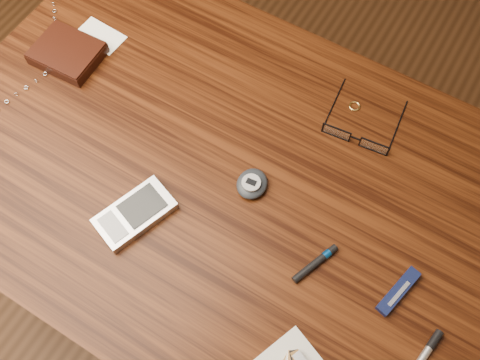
{
  "coord_description": "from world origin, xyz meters",
  "views": [
    {
      "loc": [
        0.25,
        -0.34,
        1.56
      ],
      "look_at": [
        0.05,
        -0.0,
        0.76
      ],
      "focal_mm": 40.0,
      "sensor_mm": 36.0,
      "label": 1
    }
  ],
  "objects_px": {
    "pocket_knife": "(398,291)",
    "pda_phone": "(135,214)",
    "pedometer": "(252,184)",
    "wallet_and_card": "(68,53)",
    "eyeglasses": "(356,136)",
    "desk": "(217,193)"
  },
  "relations": [
    {
      "from": "pocket_knife",
      "to": "pda_phone",
      "type": "bearing_deg",
      "value": -166.01
    },
    {
      "from": "pda_phone",
      "to": "pocket_knife",
      "type": "xyz_separation_m",
      "value": [
        0.42,
        0.1,
        -0.0
      ]
    },
    {
      "from": "pedometer",
      "to": "pda_phone",
      "type": "bearing_deg",
      "value": -133.36
    },
    {
      "from": "pedometer",
      "to": "pocket_knife",
      "type": "height_order",
      "value": "pedometer"
    },
    {
      "from": "pda_phone",
      "to": "pocket_knife",
      "type": "bearing_deg",
      "value": 13.99
    },
    {
      "from": "wallet_and_card",
      "to": "eyeglasses",
      "type": "height_order",
      "value": "same"
    },
    {
      "from": "eyeglasses",
      "to": "pda_phone",
      "type": "xyz_separation_m",
      "value": [
        -0.25,
        -0.31,
        -0.0
      ]
    },
    {
      "from": "eyeglasses",
      "to": "pda_phone",
      "type": "bearing_deg",
      "value": -127.89
    },
    {
      "from": "desk",
      "to": "wallet_and_card",
      "type": "xyz_separation_m",
      "value": [
        -0.36,
        0.06,
        0.12
      ]
    },
    {
      "from": "wallet_and_card",
      "to": "pda_phone",
      "type": "xyz_separation_m",
      "value": [
        0.3,
        -0.2,
        -0.0
      ]
    },
    {
      "from": "eyeglasses",
      "to": "pedometer",
      "type": "height_order",
      "value": "eyeglasses"
    },
    {
      "from": "desk",
      "to": "pedometer",
      "type": "distance_m",
      "value": 0.13
    },
    {
      "from": "desk",
      "to": "wallet_and_card",
      "type": "relative_size",
      "value": 6.48
    },
    {
      "from": "desk",
      "to": "eyeglasses",
      "type": "relative_size",
      "value": 7.25
    },
    {
      "from": "pda_phone",
      "to": "pocket_knife",
      "type": "distance_m",
      "value": 0.43
    },
    {
      "from": "desk",
      "to": "eyeglasses",
      "type": "height_order",
      "value": "eyeglasses"
    },
    {
      "from": "pda_phone",
      "to": "pedometer",
      "type": "bearing_deg",
      "value": 46.64
    },
    {
      "from": "pda_phone",
      "to": "pedometer",
      "type": "distance_m",
      "value": 0.2
    },
    {
      "from": "desk",
      "to": "pda_phone",
      "type": "relative_size",
      "value": 7.08
    },
    {
      "from": "desk",
      "to": "pedometer",
      "type": "height_order",
      "value": "pedometer"
    },
    {
      "from": "desk",
      "to": "wallet_and_card",
      "type": "distance_m",
      "value": 0.39
    },
    {
      "from": "eyeglasses",
      "to": "pocket_knife",
      "type": "xyz_separation_m",
      "value": [
        0.17,
        -0.21,
        -0.01
      ]
    }
  ]
}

